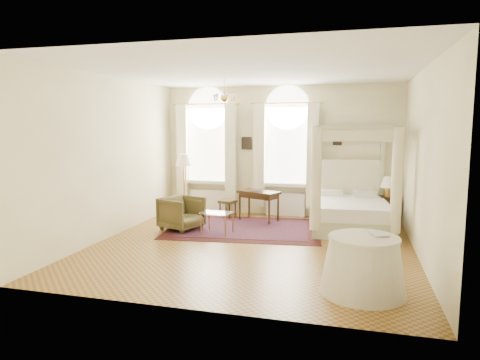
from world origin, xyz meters
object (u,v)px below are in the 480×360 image
object	(u,v)px
nightstand	(389,210)
side_table	(363,265)
stool	(228,203)
floor_lamp	(184,163)
canopy_bed	(351,206)
writing_desk	(259,195)
armchair	(182,213)
coffee_table	(217,214)

from	to	relation	value
nightstand	side_table	bearing A→B (deg)	-98.35
side_table	stool	bearing A→B (deg)	126.95
nightstand	floor_lamp	size ratio (longest dim) A/B	0.41
canopy_bed	floor_lamp	xyz separation A→B (m)	(-4.11, 0.33, 0.83)
floor_lamp	side_table	xyz separation A→B (m)	(4.31, -4.06, -0.96)
writing_desk	floor_lamp	distance (m)	2.08
canopy_bed	stool	size ratio (longest dim) A/B	5.01
nightstand	armchair	xyz separation A→B (m)	(-4.51, -1.84, 0.05)
canopy_bed	floor_lamp	bearing A→B (deg)	175.38
nightstand	stool	world-z (taller)	nightstand
armchair	side_table	size ratio (longest dim) A/B	0.69
canopy_bed	side_table	distance (m)	3.74
writing_desk	armchair	bearing A→B (deg)	-138.71
canopy_bed	side_table	size ratio (longest dim) A/B	1.97
armchair	floor_lamp	world-z (taller)	floor_lamp
canopy_bed	armchair	bearing A→B (deg)	-164.76
canopy_bed	side_table	xyz separation A→B (m)	(0.21, -3.73, -0.13)
writing_desk	armchair	distance (m)	1.97
canopy_bed	coffee_table	world-z (taller)	canopy_bed
writing_desk	side_table	bearing A→B (deg)	-59.60
nightstand	stool	bearing A→B (deg)	-175.83
stool	coffee_table	distance (m)	1.69
nightstand	armchair	world-z (taller)	armchair
nightstand	armchair	size ratio (longest dim) A/B	0.80
armchair	stool	bearing A→B (deg)	-0.71
writing_desk	side_table	size ratio (longest dim) A/B	0.93
canopy_bed	floor_lamp	size ratio (longest dim) A/B	1.45
nightstand	stool	size ratio (longest dim) A/B	1.40
writing_desk	stool	world-z (taller)	writing_desk
canopy_bed	nightstand	xyz separation A→B (m)	(0.88, 0.85, -0.20)
writing_desk	nightstand	bearing A→B (deg)	10.19
floor_lamp	side_table	size ratio (longest dim) A/B	1.36
coffee_table	floor_lamp	xyz separation A→B (m)	(-1.34, 1.44, 0.94)
stool	canopy_bed	bearing A→B (deg)	-10.57
armchair	nightstand	bearing A→B (deg)	-47.20
armchair	side_table	world-z (taller)	side_table
canopy_bed	stool	world-z (taller)	canopy_bed
stool	coffee_table	xyz separation A→B (m)	(0.26, -1.67, 0.06)
nightstand	armchair	bearing A→B (deg)	-157.83
armchair	side_table	distance (m)	4.71
nightstand	floor_lamp	world-z (taller)	floor_lamp
writing_desk	side_table	xyz separation A→B (m)	(2.36, -4.03, -0.23)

